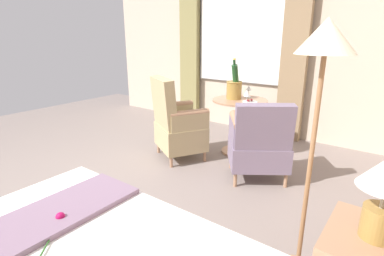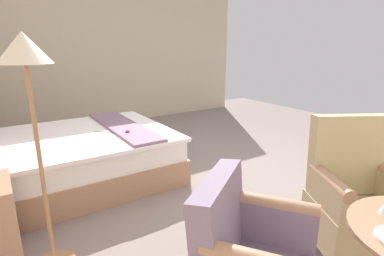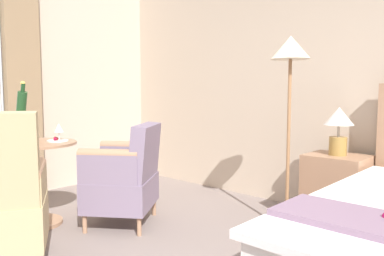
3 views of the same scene
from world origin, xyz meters
name	(u,v)px [view 3 (image 3 of 3)]	position (x,y,z in m)	size (l,w,h in m)	color
nightstand	(336,191)	(-0.28, 2.30, 0.30)	(0.51, 0.41, 0.61)	#A4795B
bedside_lamp	(339,124)	(-0.28, 2.30, 0.87)	(0.24, 0.24, 0.40)	olive
floor_lamp_brass	(290,74)	(-0.53, 1.92, 1.28)	(0.31, 0.31, 1.58)	#A0724A
side_table_round	(35,175)	(-2.18, 0.59, 0.44)	(0.69, 0.69, 0.71)	#A4795B
champagne_bucket	(23,125)	(-2.18, 0.50, 0.87)	(0.20, 0.20, 0.51)	olive
wine_glass_near_bucket	(59,129)	(-2.05, 0.75, 0.83)	(0.08, 0.08, 0.16)	white
wine_glass_near_edge	(24,128)	(-2.39, 0.60, 0.82)	(0.07, 0.07, 0.15)	white
snack_plate	(57,140)	(-2.11, 0.76, 0.72)	(0.18, 0.18, 0.04)	white
armchair_by_window	(126,177)	(-1.63, 1.13, 0.41)	(0.79, 0.80, 0.87)	#A4795B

